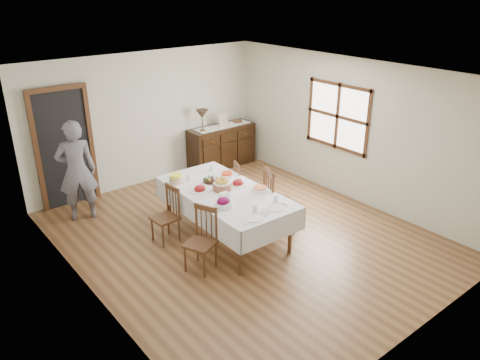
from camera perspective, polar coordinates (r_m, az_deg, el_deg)
ground at (r=7.62m, az=0.47°, el=-6.81°), size 6.00×6.00×0.00m
room_shell at (r=7.18m, az=-2.52°, el=5.57°), size 5.02×6.02×2.65m
dining_table at (r=7.28m, az=-1.82°, el=-2.02°), size 1.25×2.37×0.81m
chair_left_near at (r=6.63m, az=-4.67°, el=-7.16°), size 0.51×0.51×0.93m
chair_left_far at (r=7.39m, az=-8.87°, el=-4.12°), size 0.39×0.39×0.90m
chair_right_near at (r=7.54m, az=4.49°, el=-2.45°), size 0.60×0.60×1.11m
chair_right_far at (r=8.15m, az=0.54°, el=-0.98°), size 0.51×0.51×0.94m
sideboard at (r=10.29m, az=-2.25°, el=4.12°), size 1.52×0.55×0.91m
person at (r=8.25m, az=-19.33°, el=1.43°), size 0.67×0.53×1.88m
bread_basket at (r=7.25m, az=-2.22°, el=-0.61°), size 0.29×0.29×0.19m
egg_basket at (r=7.57m, az=-3.58°, el=-0.00°), size 0.25×0.25×0.10m
ham_platter_a at (r=7.26m, az=-4.91°, el=-1.13°), size 0.33×0.33×0.11m
ham_platter_b at (r=7.45m, az=-0.24°, el=-0.38°), size 0.27×0.27×0.11m
beet_bowl at (r=6.72m, az=-2.04°, el=-2.84°), size 0.26×0.26×0.15m
carrot_bowl at (r=7.73m, az=-1.58°, el=0.60°), size 0.20×0.20×0.09m
pineapple_bowl at (r=7.58m, az=-7.80°, el=0.16°), size 0.21×0.21×0.14m
casserole_dish at (r=7.23m, az=2.46°, el=-1.12°), size 0.25×0.25×0.08m
butter_dish at (r=7.04m, az=-1.96°, el=-1.82°), size 0.14×0.09×0.07m
setting_left at (r=6.48m, az=1.69°, el=-4.28°), size 0.42×0.31×0.10m
setting_right at (r=6.78m, az=4.29°, el=-3.04°), size 0.42×0.31×0.10m
glass_far_a at (r=7.64m, az=-6.29°, el=0.24°), size 0.06×0.06×0.09m
glass_far_b at (r=8.04m, az=-3.44°, el=1.53°), size 0.06×0.06×0.09m
runner at (r=10.17m, az=-2.13°, el=6.60°), size 1.30×0.35×0.01m
table_lamp at (r=9.75m, az=-4.65°, el=7.95°), size 0.26×0.26×0.46m
picture_frame at (r=10.12m, az=-2.09°, el=7.32°), size 0.22×0.08×0.28m
deco_bowl at (r=10.44m, az=-0.33°, el=7.19°), size 0.20×0.20×0.06m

